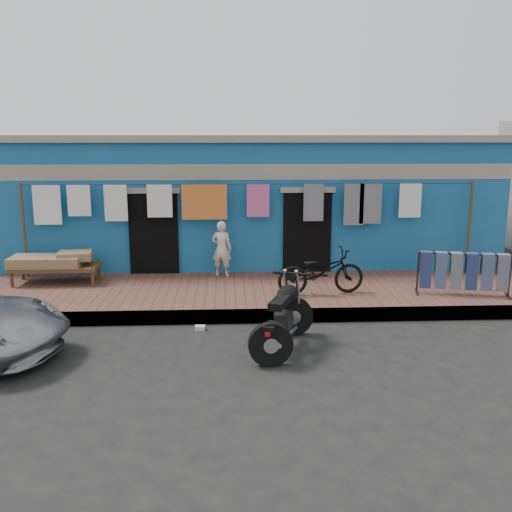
{
  "coord_description": "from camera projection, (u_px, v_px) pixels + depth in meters",
  "views": [
    {
      "loc": [
        -0.52,
        -8.37,
        3.33
      ],
      "look_at": [
        0.0,
        2.0,
        1.15
      ],
      "focal_mm": 40.0,
      "sensor_mm": 36.0,
      "label": 1
    }
  ],
  "objects": [
    {
      "name": "litter_a",
      "position": [
        200.0,
        328.0,
        10.0
      ],
      "size": [
        0.18,
        0.15,
        0.08
      ],
      "primitive_type": "cube",
      "rotation": [
        0.0,
        0.0,
        -0.08
      ],
      "color": "silver",
      "rests_on": "ground"
    },
    {
      "name": "clothesline",
      "position": [
        232.0,
        206.0,
        12.65
      ],
      "size": [
        10.06,
        0.06,
        2.1
      ],
      "color": "brown",
      "rests_on": "sidewalk"
    },
    {
      "name": "building",
      "position": [
        247.0,
        199.0,
        15.37
      ],
      "size": [
        12.2,
        5.2,
        3.36
      ],
      "color": "#155792",
      "rests_on": "ground"
    },
    {
      "name": "sidewalk",
      "position": [
        254.0,
        294.0,
        11.79
      ],
      "size": [
        28.0,
        3.0,
        0.25
      ],
      "primitive_type": "cube",
      "color": "brown",
      "rests_on": "ground"
    },
    {
      "name": "litter_b",
      "position": [
        282.0,
        330.0,
        9.87
      ],
      "size": [
        0.21,
        0.2,
        0.09
      ],
      "primitive_type": "cube",
      "rotation": [
        0.0,
        0.0,
        0.6
      ],
      "color": "silver",
      "rests_on": "ground"
    },
    {
      "name": "ground",
      "position": [
        262.0,
        354.0,
        8.89
      ],
      "size": [
        80.0,
        80.0,
        0.0
      ],
      "primitive_type": "plane",
      "color": "black",
      "rests_on": "ground"
    },
    {
      "name": "litter_c",
      "position": [
        258.0,
        339.0,
        9.46
      ],
      "size": [
        0.23,
        0.25,
        0.08
      ],
      "primitive_type": "cube",
      "rotation": [
        0.0,
        0.0,
        1.14
      ],
      "color": "silver",
      "rests_on": "ground"
    },
    {
      "name": "curb",
      "position": [
        257.0,
        316.0,
        10.38
      ],
      "size": [
        28.0,
        0.1,
        0.25
      ],
      "primitive_type": "cube",
      "color": "gray",
      "rests_on": "ground"
    },
    {
      "name": "bicycle",
      "position": [
        321.0,
        266.0,
        11.27
      ],
      "size": [
        1.81,
        0.86,
        1.13
      ],
      "primitive_type": "imported",
      "rotation": [
        0.0,
        0.0,
        1.72
      ],
      "color": "black",
      "rests_on": "sidewalk"
    },
    {
      "name": "charpoy",
      "position": [
        56.0,
        268.0,
        12.2
      ],
      "size": [
        1.9,
        0.93,
        0.63
      ],
      "primitive_type": null,
      "rotation": [
        0.0,
        0.0,
        0.01
      ],
      "color": "brown",
      "rests_on": "sidewalk"
    },
    {
      "name": "seated_person",
      "position": [
        222.0,
        249.0,
        12.71
      ],
      "size": [
        0.51,
        0.41,
        1.25
      ],
      "primitive_type": "imported",
      "rotation": [
        0.0,
        0.0,
        2.88
      ],
      "color": "beige",
      "rests_on": "sidewalk"
    },
    {
      "name": "motorcycle",
      "position": [
        283.0,
        315.0,
        8.99
      ],
      "size": [
        1.78,
        2.18,
        1.15
      ],
      "primitive_type": null,
      "rotation": [
        0.0,
        0.0,
        -0.35
      ],
      "color": "black",
      "rests_on": "ground"
    },
    {
      "name": "jeans_rack",
      "position": [
        463.0,
        273.0,
        11.23
      ],
      "size": [
        1.99,
        1.17,
        0.88
      ],
      "primitive_type": null,
      "rotation": [
        0.0,
        0.0,
        -0.23
      ],
      "color": "black",
      "rests_on": "sidewalk"
    }
  ]
}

